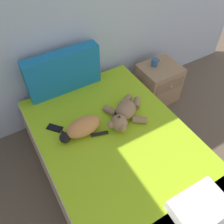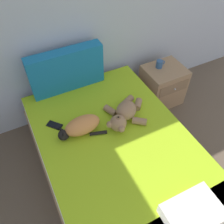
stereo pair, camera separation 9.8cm
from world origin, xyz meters
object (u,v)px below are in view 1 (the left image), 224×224
patterned_cushion (63,72)px  nightstand (158,83)px  cell_phone (55,128)px  teddy_bear (124,114)px  throw_pillow (200,208)px  mug (155,62)px  bed (120,159)px  cat (82,128)px

patterned_cushion → nightstand: (1.15, -0.21, -0.49)m
patterned_cushion → cell_phone: bearing=-124.3°
patterned_cushion → teddy_bear: patterned_cushion is taller
teddy_bear → throw_pillow: size_ratio=1.23×
cell_phone → mug: mug is taller
mug → teddy_bear: bearing=-145.3°
bed → patterned_cushion: size_ratio=2.59×
patterned_cushion → throw_pillow: size_ratio=1.97×
bed → throw_pillow: throw_pillow is taller
throw_pillow → cat: bearing=111.0°
throw_pillow → nightstand: throw_pillow is taller
nightstand → mug: 0.32m
patterned_cushion → throw_pillow: patterned_cushion is taller
cat → mug: (1.22, 0.50, -0.03)m
cell_phone → throw_pillow: (0.61, -1.25, 0.05)m
patterned_cushion → mug: size_ratio=6.56×
throw_pillow → nightstand: size_ratio=0.78×
cell_phone → mug: size_ratio=1.33×
teddy_bear → bed: bearing=-128.1°
cat → teddy_bear: teddy_bear is taller
mug → cell_phone: bearing=-167.2°
patterned_cushion → mug: (1.10, -0.14, -0.19)m
teddy_bear → mug: teddy_bear is taller
patterned_cushion → cell_phone: 0.61m
bed → nightstand: size_ratio=3.99×
patterned_cushion → cell_phone: size_ratio=4.95×
bed → cell_phone: bearing=134.1°
throw_pillow → cell_phone: bearing=116.1°
bed → cat: cat is taller
bed → cell_phone: cell_phone is taller
cat → throw_pillow: bearing=-69.0°
teddy_bear → nightstand: bearing=29.7°
bed → mug: 1.29m
patterned_cushion → mug: patterned_cushion is taller
patterned_cushion → mug: bearing=-7.5°
throw_pillow → patterned_cushion: bearing=99.7°
bed → teddy_bear: 0.45m
cat → teddy_bear: (0.43, -0.05, 0.00)m
mug → patterned_cushion: bearing=172.5°
patterned_cushion → nightstand: bearing=-10.4°
patterned_cushion → throw_pillow: (0.29, -1.71, -0.17)m
teddy_bear → mug: bearing=34.7°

